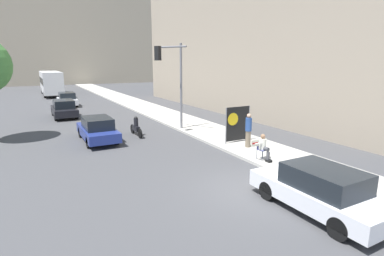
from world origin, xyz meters
The scene contains 13 objects.
ground_plane centered at (0.00, 0.00, 0.00)m, with size 160.00×160.00×0.00m, color #444447.
sidewalk_curb centered at (3.56, 15.00, 0.07)m, with size 3.38×90.00×0.14m, color #B7B2A8.
seated_protester centered at (2.45, 2.18, 0.80)m, with size 0.95×0.77×1.22m.
jogger_on_sidewalk centered at (3.23, 4.26, 1.08)m, with size 0.34×0.34×1.83m.
pedestrian_behind centered at (3.90, 5.87, 1.09)m, with size 0.34×0.34×1.84m.
protest_banner centered at (3.36, 5.39, 1.22)m, with size 1.67×0.06×2.04m.
traffic_light_pole centered at (1.43, 9.83, 3.98)m, with size 2.42×2.19×5.73m.
parked_car_curbside centered at (0.78, -2.28, 0.73)m, with size 1.86×4.39×1.47m.
car_on_road_nearest centered at (-3.51, 10.00, 0.72)m, with size 1.75×4.49×1.45m.
car_on_road_midblock centered at (-4.39, 19.55, 0.75)m, with size 1.81×4.47×1.52m.
car_on_road_distant centered at (-3.35, 26.69, 0.74)m, with size 1.75×4.15×1.49m.
city_bus_on_road centered at (-3.97, 39.78, 1.93)m, with size 2.48×10.78×3.37m.
motorcycle_on_road centered at (-1.08, 10.18, 0.54)m, with size 0.28×2.13×1.27m.
Camera 1 is at (-6.88, -8.01, 4.60)m, focal length 28.00 mm.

